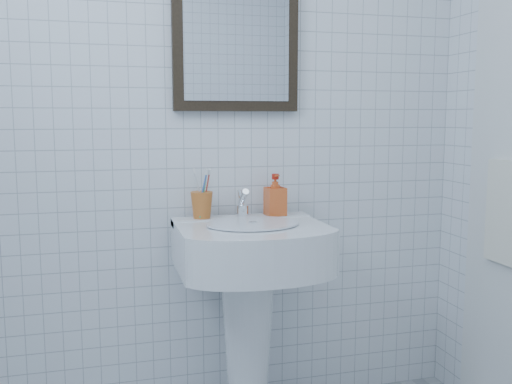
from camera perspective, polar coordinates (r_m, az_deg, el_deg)
name	(u,v)px	position (r m, az deg, el deg)	size (l,w,h in m)	color
wall_back	(201,109)	(2.27, -5.56, 8.30)	(2.20, 0.02, 2.50)	white
washbasin	(249,291)	(2.19, -0.70, -9.90)	(0.54, 0.40, 0.84)	white
faucet	(243,206)	(2.21, -1.35, -1.37)	(0.05, 0.10, 0.12)	silver
toothbrush_cup	(202,205)	(2.21, -5.45, -1.30)	(0.09, 0.09, 0.10)	#C36325
soap_dispenser	(275,195)	(2.26, 1.93, -0.27)	(0.07, 0.08, 0.17)	red
wall_mirror	(236,31)	(2.31, -2.00, 15.80)	(0.50, 0.04, 0.62)	black
towel_ring	(511,163)	(2.28, 24.13, 2.66)	(0.18, 0.18, 0.01)	silver
hand_towel	(503,212)	(2.29, 23.50, -1.84)	(0.03, 0.16, 0.38)	silver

